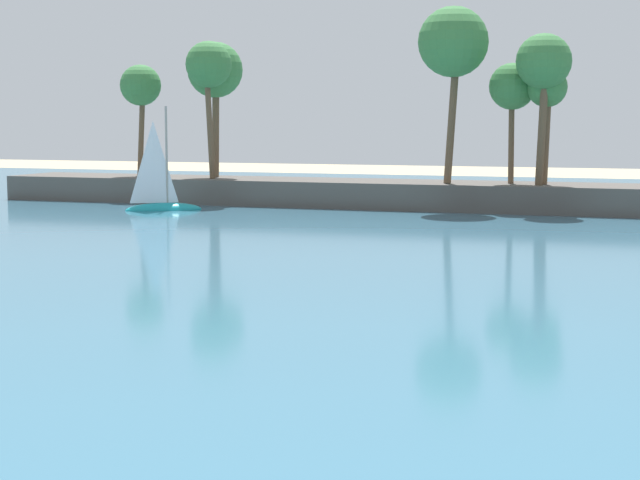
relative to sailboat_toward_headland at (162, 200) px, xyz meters
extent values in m
cube|color=#386B84|center=(27.67, -1.30, -0.68)|extent=(220.00, 97.07, 0.06)
cube|color=#514C47|center=(27.67, 7.24, 0.19)|extent=(85.27, 6.00, 1.80)
cylinder|color=brown|center=(0.63, 5.98, 5.04)|extent=(0.83, 0.51, 7.91)
sphere|color=#38753D|center=(0.63, 5.98, 8.99)|extent=(3.21, 3.21, 3.21)
cylinder|color=brown|center=(0.12, 8.10, 4.90)|extent=(0.60, 0.54, 7.63)
sphere|color=#38753D|center=(0.12, 8.10, 8.72)|extent=(3.96, 3.96, 3.96)
cylinder|color=brown|center=(17.67, 6.24, 5.61)|extent=(0.91, 0.92, 9.05)
sphere|color=#38753D|center=(17.67, 6.24, 10.12)|extent=(4.51, 4.51, 4.51)
cylinder|color=brown|center=(-5.89, 8.09, 4.40)|extent=(0.68, 0.58, 6.63)
sphere|color=#38753D|center=(-5.89, 8.09, 7.70)|extent=(3.00, 3.00, 3.00)
cylinder|color=brown|center=(23.43, 5.90, 4.93)|extent=(0.75, 0.66, 7.69)
sphere|color=#38753D|center=(23.43, 5.90, 8.76)|extent=(3.45, 3.45, 3.45)
cylinder|color=brown|center=(21.30, 7.43, 4.20)|extent=(0.41, 0.40, 6.22)
sphere|color=#38753D|center=(21.30, 7.43, 7.30)|extent=(2.99, 2.99, 2.99)
cylinder|color=brown|center=(23.55, 6.91, 4.16)|extent=(0.66, 0.75, 6.16)
sphere|color=#38753D|center=(23.55, 6.91, 7.22)|extent=(2.54, 2.54, 2.54)
ellipsoid|color=teal|center=(0.09, 0.06, -0.65)|extent=(4.89, 4.11, 0.99)
cylinder|color=gray|center=(0.29, 0.21, 2.95)|extent=(0.15, 0.15, 6.20)
pyramid|color=silver|center=(-0.39, -0.28, 2.48)|extent=(1.90, 1.43, 5.27)
camera|label=1|loc=(31.42, -58.96, 5.14)|focal=57.43mm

